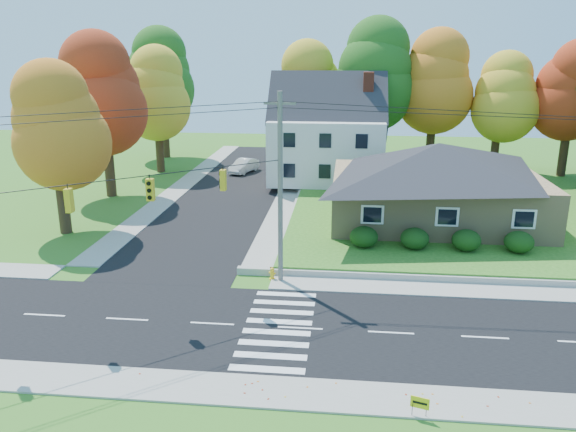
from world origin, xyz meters
name	(u,v)px	position (x,y,z in m)	size (l,w,h in m)	color
ground	(300,328)	(0.00, 0.00, 0.00)	(120.00, 120.00, 0.00)	#3D7923
road_main	(300,328)	(0.00, 0.00, 0.01)	(90.00, 8.00, 0.02)	black
road_cross	(237,187)	(-8.00, 26.00, 0.01)	(8.00, 44.00, 0.02)	black
sidewalk_north	(308,283)	(0.00, 5.00, 0.04)	(90.00, 2.00, 0.08)	#9C9A90
sidewalk_south	(288,393)	(0.00, -5.00, 0.04)	(90.00, 2.00, 0.08)	#9C9A90
lawn	(490,206)	(13.00, 21.00, 0.25)	(30.00, 30.00, 0.50)	#3D7923
ranch_house	(436,181)	(8.00, 16.00, 3.27)	(14.60, 10.60, 5.40)	tan
colonial_house	(328,135)	(0.04, 28.00, 4.58)	(10.40, 8.40, 9.60)	silver
hedge_row	(440,239)	(7.50, 9.80, 1.14)	(10.70, 1.70, 1.27)	#163A10
traffic_infrastructure	(300,209)	(-0.15, 1.35, 5.15)	(38.10, 10.66, 10.00)	#666059
tree_lot_0	(310,88)	(-2.00, 34.00, 8.31)	(6.72, 6.72, 12.51)	#3F2A19
tree_lot_1	(372,75)	(4.00, 33.00, 9.61)	(7.84, 7.84, 14.60)	#3F2A19
tree_lot_2	(435,82)	(10.00, 34.00, 8.96)	(7.28, 7.28, 13.56)	#3F2A19
tree_lot_3	(500,97)	(16.00, 33.00, 7.65)	(6.16, 6.16, 11.47)	#3F2A19
tree_lot_4	(572,91)	(22.00, 32.00, 8.31)	(6.72, 6.72, 12.51)	#3F2A19
tree_west_0	(54,127)	(-17.00, 12.00, 7.15)	(6.16, 6.16, 11.47)	#3F2A19
tree_west_1	(103,94)	(-18.00, 22.00, 8.46)	(7.28, 7.28, 13.56)	#3F2A19
tree_west_2	(156,94)	(-17.00, 32.00, 7.81)	(6.72, 6.72, 12.51)	#3F2A19
tree_west_3	(162,76)	(-19.00, 40.00, 9.11)	(7.84, 7.84, 14.60)	#3F2A19
white_car	(244,166)	(-8.51, 32.42, 0.70)	(1.44, 4.14, 1.36)	silver
fire_hydrant	(272,274)	(-1.97, 5.35, 0.33)	(0.40, 0.31, 0.70)	yellow
yard_sign	(420,403)	(4.52, -5.88, 0.56)	(0.61, 0.21, 0.79)	black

